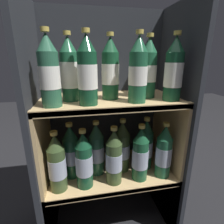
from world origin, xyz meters
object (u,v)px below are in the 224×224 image
(bottle_lower_back_1, at_px, (97,150))
(bottle_upper_front_2, at_px, (138,72))
(bottle_upper_front_1, at_px, (87,73))
(bottle_lower_front_2, at_px, (113,158))
(bottle_upper_back_1, at_px, (109,70))
(bottle_lower_front_0, at_px, (57,164))
(bottle_lower_back_2, at_px, (122,148))
(bottle_lower_back_3, at_px, (145,145))
(bottle_lower_back_0, at_px, (71,153))
(bottle_lower_front_3, at_px, (140,155))
(bottle_upper_front_3, at_px, (174,71))
(bottle_upper_back_0, at_px, (70,71))
(bottle_upper_front_0, at_px, (49,73))
(bottle_upper_back_2, at_px, (148,70))
(bottle_lower_front_1, at_px, (84,161))
(bottle_lower_front_4, at_px, (164,153))

(bottle_lower_back_1, bearing_deg, bottle_upper_front_2, -27.00)
(bottle_upper_front_1, xyz_separation_m, bottle_lower_front_2, (0.09, 0.00, -0.35))
(bottle_upper_back_1, height_order, bottle_lower_front_0, bottle_upper_back_1)
(bottle_lower_front_0, xyz_separation_m, bottle_lower_back_2, (0.28, 0.08, 0.00))
(bottle_lower_back_3, bearing_deg, bottle_lower_front_2, -155.93)
(bottle_upper_front_1, distance_m, bottle_lower_back_2, 0.39)
(bottle_upper_front_1, distance_m, bottle_upper_front_2, 0.18)
(bottle_lower_back_0, bearing_deg, bottle_lower_front_3, -14.89)
(bottle_upper_front_3, xyz_separation_m, bottle_lower_back_3, (-0.06, 0.08, -0.35))
(bottle_lower_front_0, relative_size, bottle_lower_front_3, 1.00)
(bottle_lower_front_0, bearing_deg, bottle_upper_back_0, 47.72)
(bottle_upper_front_0, bearing_deg, bottle_upper_front_3, 0.00)
(bottle_upper_back_1, bearing_deg, bottle_upper_front_1, -139.83)
(bottle_upper_front_0, xyz_separation_m, bottle_upper_front_2, (0.31, 0.00, 0.00))
(bottle_upper_front_0, distance_m, bottle_lower_front_2, 0.41)
(bottle_upper_back_1, bearing_deg, bottle_lower_front_2, -90.30)
(bottle_upper_back_1, xyz_separation_m, bottle_lower_back_3, (0.17, 0.00, -0.35))
(bottle_upper_back_0, xyz_separation_m, bottle_lower_front_0, (-0.07, -0.08, -0.35))
(bottle_upper_front_0, xyz_separation_m, bottle_lower_front_3, (0.34, 0.00, -0.35))
(bottle_upper_back_2, bearing_deg, bottle_lower_front_3, -119.84)
(bottle_upper_back_1, bearing_deg, bottle_upper_back_2, 0.00)
(bottle_lower_front_1, relative_size, bottle_lower_front_3, 1.00)
(bottle_upper_front_1, xyz_separation_m, bottle_upper_front_2, (0.18, 0.00, 0.00))
(bottle_upper_back_1, xyz_separation_m, bottle_upper_back_2, (0.16, 0.00, 0.00))
(bottle_upper_back_1, bearing_deg, bottle_upper_front_3, -18.29)
(bottle_upper_front_1, distance_m, bottle_lower_front_2, 0.36)
(bottle_upper_front_1, height_order, bottle_upper_back_2, same)
(bottle_upper_front_1, xyz_separation_m, bottle_upper_back_1, (0.09, 0.08, 0.00))
(bottle_lower_front_0, bearing_deg, bottle_upper_front_3, 0.00)
(bottle_lower_front_4, bearing_deg, bottle_lower_back_2, 155.29)
(bottle_upper_back_2, xyz_separation_m, bottle_lower_front_1, (-0.28, -0.08, -0.35))
(bottle_lower_front_0, bearing_deg, bottle_lower_front_2, 0.00)
(bottle_upper_back_2, xyz_separation_m, bottle_lower_front_4, (0.06, -0.08, -0.35))
(bottle_lower_back_2, bearing_deg, bottle_upper_front_2, -67.14)
(bottle_upper_back_0, distance_m, bottle_lower_front_4, 0.52)
(bottle_lower_front_1, height_order, bottle_lower_front_2, same)
(bottle_lower_back_2, bearing_deg, bottle_upper_back_2, 0.00)
(bottle_upper_front_2, height_order, bottle_upper_front_3, same)
(bottle_upper_front_1, xyz_separation_m, bottle_lower_front_1, (-0.03, -0.00, -0.35))
(bottle_upper_back_1, xyz_separation_m, bottle_lower_front_0, (-0.23, -0.08, -0.35))
(bottle_lower_front_2, bearing_deg, bottle_lower_front_3, 0.00)
(bottle_upper_front_3, height_order, bottle_lower_front_2, bottle_upper_front_3)
(bottle_lower_front_3, height_order, bottle_lower_back_1, same)
(bottle_upper_front_1, bearing_deg, bottle_upper_front_3, 0.00)
(bottle_upper_front_3, xyz_separation_m, bottle_lower_back_1, (-0.29, 0.08, -0.35))
(bottle_upper_back_2, height_order, bottle_lower_back_2, bottle_upper_back_2)
(bottle_lower_back_2, distance_m, bottle_lower_back_3, 0.11)
(bottle_lower_front_2, relative_size, bottle_lower_back_1, 1.00)
(bottle_lower_back_0, bearing_deg, bottle_upper_front_2, -16.33)
(bottle_upper_front_1, height_order, bottle_lower_back_2, bottle_upper_front_1)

